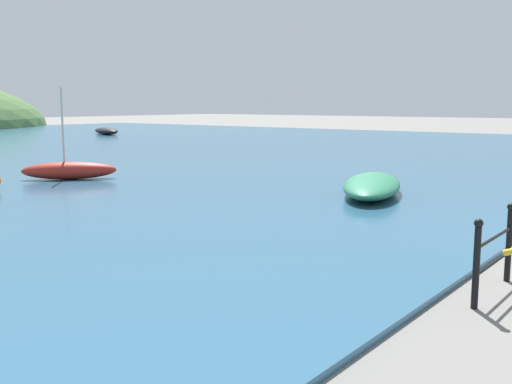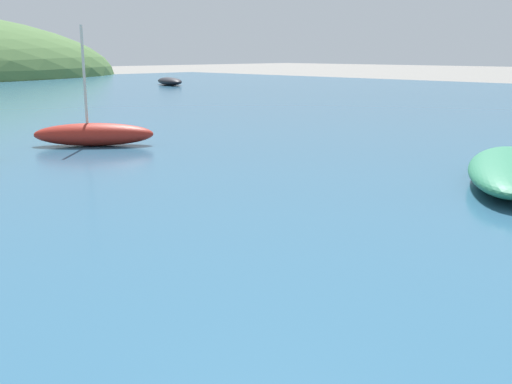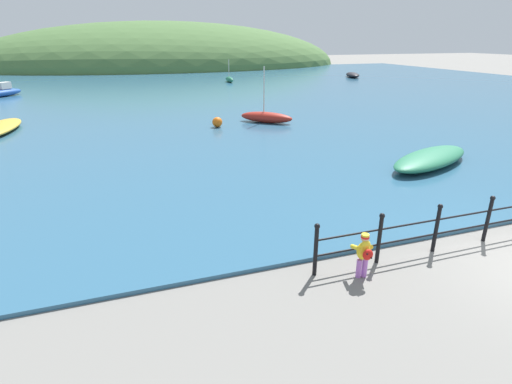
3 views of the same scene
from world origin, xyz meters
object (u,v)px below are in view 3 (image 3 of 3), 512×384
(child_in_coat, at_px, (364,252))
(boat_far_right, at_px, (229,79))
(boat_green_fishing, at_px, (431,158))
(boat_far_left, at_px, (3,92))
(boat_white_sailboat, at_px, (353,75))
(boat_nearest_quay, at_px, (266,117))
(mooring_buoy, at_px, (217,122))

(child_in_coat, distance_m, boat_far_right, 38.31)
(boat_green_fishing, bearing_deg, child_in_coat, -139.75)
(boat_far_left, bearing_deg, boat_white_sailboat, 8.31)
(child_in_coat, height_order, boat_far_left, boat_far_left)
(boat_green_fishing, bearing_deg, boat_white_sailboat, 62.91)
(boat_nearest_quay, xyz_separation_m, mooring_buoy, (-2.99, -0.33, -0.04))
(boat_far_right, height_order, boat_far_left, boat_far_left)
(boat_white_sailboat, bearing_deg, mooring_buoy, -134.67)
(boat_white_sailboat, bearing_deg, boat_nearest_quay, -131.05)
(boat_nearest_quay, relative_size, boat_far_right, 1.32)
(boat_far_left, xyz_separation_m, boat_white_sailboat, (36.67, 5.36, -0.10))
(boat_far_left, relative_size, mooring_buoy, 8.06)
(boat_green_fishing, xyz_separation_m, boat_far_right, (0.74, 31.87, 0.03))
(child_in_coat, bearing_deg, boat_white_sailboat, 58.55)
(boat_green_fishing, bearing_deg, boat_far_right, 88.66)
(child_in_coat, distance_m, boat_far_left, 35.42)
(child_in_coat, relative_size, boat_green_fishing, 0.20)
(boat_nearest_quay, xyz_separation_m, boat_white_sailboat, (19.73, 22.66, -0.03))
(child_in_coat, height_order, boat_nearest_quay, boat_nearest_quay)
(boat_far_left, bearing_deg, child_in_coat, -67.91)
(boat_far_right, bearing_deg, boat_white_sailboat, 2.16)
(child_in_coat, distance_m, boat_green_fishing, 8.83)
(boat_far_right, xyz_separation_m, mooring_buoy, (-6.86, -22.38, -0.03))
(boat_nearest_quay, height_order, boat_far_right, boat_nearest_quay)
(boat_far_left, height_order, boat_white_sailboat, boat_far_left)
(boat_white_sailboat, bearing_deg, boat_far_left, -171.69)
(child_in_coat, xyz_separation_m, boat_far_right, (7.48, 37.58, -0.20))
(boat_green_fishing, height_order, mooring_buoy, mooring_buoy)
(boat_white_sailboat, distance_m, mooring_buoy, 32.32)
(boat_nearest_quay, height_order, mooring_buoy, boat_nearest_quay)
(boat_green_fishing, distance_m, boat_far_left, 33.73)
(boat_green_fishing, distance_m, boat_nearest_quay, 10.30)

